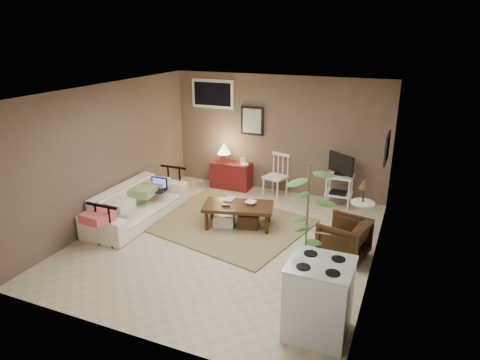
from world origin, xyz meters
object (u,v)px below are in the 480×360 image
at_px(side_table, 363,201).
at_px(sofa, 137,198).
at_px(coffee_table, 238,214).
at_px(stove, 319,299).
at_px(red_console, 231,173).
at_px(armchair, 344,237).
at_px(spindle_chair, 276,177).
at_px(tv_stand, 340,179).
at_px(potted_plant, 307,224).

bearing_deg(side_table, sofa, -166.73).
distance_m(coffee_table, stove, 2.87).
xyz_separation_m(red_console, stove, (2.81, -3.90, 0.11)).
bearing_deg(armchair, coffee_table, -87.53).
bearing_deg(armchair, spindle_chair, -126.49).
bearing_deg(sofa, red_console, -21.58).
xyz_separation_m(sofa, spindle_chair, (1.90, 2.05, -0.00)).
distance_m(tv_stand, potted_plant, 3.03).
distance_m(sofa, spindle_chair, 2.79).
height_order(armchair, stove, stove).
bearing_deg(coffee_table, armchair, -9.86).
xyz_separation_m(side_table, potted_plant, (-0.46, -1.84, 0.31)).
xyz_separation_m(side_table, stove, (-0.10, -2.63, -0.18)).
xyz_separation_m(tv_stand, stove, (0.48, -3.79, -0.10)).
xyz_separation_m(coffee_table, potted_plant, (1.53, -1.37, 0.69)).
distance_m(armchair, potted_plant, 1.25).
relative_size(tv_stand, potted_plant, 0.59).
relative_size(coffee_table, side_table, 1.28).
height_order(red_console, potted_plant, potted_plant).
bearing_deg(armchair, sofa, -76.31).
bearing_deg(spindle_chair, coffee_table, -94.69).
bearing_deg(sofa, potted_plant, -106.21).
height_order(red_console, side_table, side_table).
height_order(tv_stand, armchair, tv_stand).
distance_m(armchair, stove, 1.84).
relative_size(coffee_table, spindle_chair, 1.46).
bearing_deg(armchair, red_console, -114.42).
relative_size(spindle_chair, potted_plant, 0.50).
relative_size(sofa, side_table, 2.11).
bearing_deg(side_table, tv_stand, 116.63).
bearing_deg(sofa, tv_stand, -57.26).
height_order(sofa, spindle_chair, spindle_chair).
distance_m(tv_stand, armchair, 2.02).
bearing_deg(stove, side_table, 87.84).
height_order(red_console, stove, red_console).
distance_m(red_console, tv_stand, 2.34).
xyz_separation_m(sofa, side_table, (3.76, 0.89, 0.21)).
xyz_separation_m(coffee_table, sofa, (-1.77, -0.41, 0.17)).
bearing_deg(coffee_table, spindle_chair, 85.31).
relative_size(red_console, armchair, 1.47).
distance_m(tv_stand, stove, 3.82).
bearing_deg(potted_plant, stove, -65.30).
bearing_deg(potted_plant, tv_stand, 92.24).
bearing_deg(sofa, stove, -115.53).
bearing_deg(spindle_chair, armchair, -48.82).
height_order(spindle_chair, tv_stand, tv_stand).
bearing_deg(side_table, spindle_chair, 147.93).
bearing_deg(potted_plant, red_console, 128.15).
height_order(coffee_table, sofa, sofa).
relative_size(tv_stand, side_table, 1.03).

